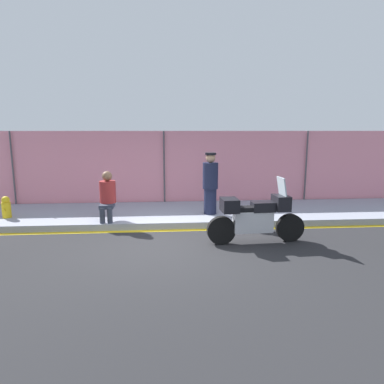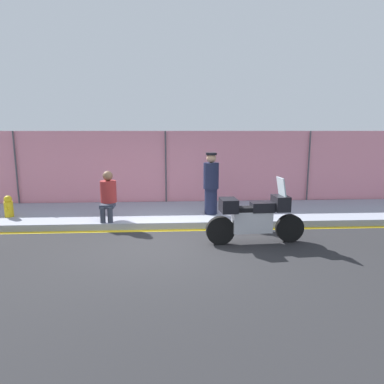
{
  "view_description": "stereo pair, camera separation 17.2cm",
  "coord_description": "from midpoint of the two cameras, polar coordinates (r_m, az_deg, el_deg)",
  "views": [
    {
      "loc": [
        0.05,
        -7.38,
        2.57
      ],
      "look_at": [
        0.72,
        1.27,
        0.99
      ],
      "focal_mm": 32.0,
      "sensor_mm": 36.0,
      "label": 1
    },
    {
      "loc": [
        0.22,
        -7.39,
        2.57
      ],
      "look_at": [
        0.72,
        1.27,
        0.99
      ],
      "focal_mm": 32.0,
      "sensor_mm": 36.0,
      "label": 2
    }
  ],
  "objects": [
    {
      "name": "ground_plane",
      "position": [
        7.82,
        -4.15,
        -8.9
      ],
      "size": [
        120.0,
        120.0,
        0.0
      ],
      "primitive_type": "plane",
      "color": "#262628"
    },
    {
      "name": "sidewalk",
      "position": [
        10.32,
        -3.95,
        -3.63
      ],
      "size": [
        36.1,
        2.73,
        0.18
      ],
      "color": "#8E93A3",
      "rests_on": "ground_plane"
    },
    {
      "name": "curb_paint_stripe",
      "position": [
        8.93,
        -4.04,
        -6.41
      ],
      "size": [
        36.1,
        0.18,
        0.01
      ],
      "color": "gold",
      "rests_on": "ground_plane"
    },
    {
      "name": "storefront_fence",
      "position": [
        11.54,
        -3.95,
        3.82
      ],
      "size": [
        34.29,
        0.17,
        2.54
      ],
      "color": "pink",
      "rests_on": "ground_plane"
    },
    {
      "name": "motorcycle",
      "position": [
        7.94,
        11.01,
        -4.14
      ],
      "size": [
        2.29,
        0.58,
        1.52
      ],
      "rotation": [
        0.0,
        0.0,
        0.06
      ],
      "color": "black",
      "rests_on": "ground_plane"
    },
    {
      "name": "officer_standing",
      "position": [
        9.77,
        3.69,
        1.47
      ],
      "size": [
        0.44,
        0.44,
        1.76
      ],
      "color": "#191E38",
      "rests_on": "sidewalk"
    },
    {
      "name": "person_seated_on_curb",
      "position": [
        9.41,
        -13.31,
        -0.21
      ],
      "size": [
        0.43,
        0.7,
        1.31
      ],
      "color": "#2D3342",
      "rests_on": "sidewalk"
    },
    {
      "name": "fire_hydrant",
      "position": [
        10.78,
        -27.86,
        -2.14
      ],
      "size": [
        0.24,
        0.3,
        0.6
      ],
      "color": "gold",
      "rests_on": "sidewalk"
    }
  ]
}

